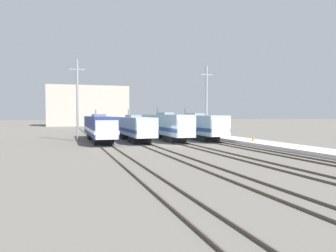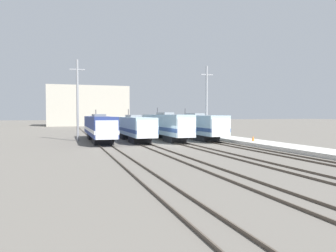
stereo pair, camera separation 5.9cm
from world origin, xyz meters
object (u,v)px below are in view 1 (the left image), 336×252
object	(u,v)px
locomotive_far_left	(99,127)
traffic_cone	(253,138)
catenary_tower_left	(77,99)
locomotive_center_left	(134,127)
catenary_tower_right	(207,101)
locomotive_far_right	(195,126)
locomotive_center_right	(166,126)

from	to	relation	value
locomotive_far_left	traffic_cone	size ratio (longest dim) A/B	28.48
locomotive_far_left	catenary_tower_left	distance (m)	5.43
locomotive_center_left	catenary_tower_right	bearing A→B (deg)	10.08
locomotive_far_left	locomotive_center_left	bearing A→B (deg)	-5.46
locomotive_center_left	locomotive_far_right	world-z (taller)	locomotive_far_right
catenary_tower_right	traffic_cone	distance (m)	13.65
traffic_cone	locomotive_far_right	bearing A→B (deg)	110.18
locomotive_center_left	locomotive_center_right	xyz separation A→B (m)	(5.13, 0.40, 0.18)
catenary_tower_left	locomotive_far_right	bearing A→B (deg)	-5.30
locomotive_center_left	locomotive_far_right	xyz separation A→B (m)	(10.26, 0.61, 0.13)
locomotive_center_left	catenary_tower_right	world-z (taller)	catenary_tower_right
locomotive_center_left	catenary_tower_left	xyz separation A→B (m)	(-8.09, 2.31, 4.23)
catenary_tower_right	traffic_cone	bearing A→B (deg)	-84.49
catenary_tower_left	traffic_cone	distance (m)	26.11
locomotive_center_right	locomotive_far_left	bearing A→B (deg)	179.48
catenary_tower_right	traffic_cone	xyz separation A→B (m)	(1.20, -12.44, -5.48)
locomotive_far_left	locomotive_center_right	bearing A→B (deg)	-0.52
traffic_cone	locomotive_far_left	bearing A→B (deg)	151.22
locomotive_far_left	locomotive_far_right	bearing A→B (deg)	0.45
locomotive_far_right	catenary_tower_right	distance (m)	5.22
locomotive_far_left	locomotive_center_left	distance (m)	5.15
catenary_tower_left	catenary_tower_right	bearing A→B (deg)	0.00
locomotive_center_right	locomotive_far_right	xyz separation A→B (m)	(5.13, 0.21, -0.06)
locomotive_center_right	traffic_cone	distance (m)	13.97
catenary_tower_right	locomotive_center_right	bearing A→B (deg)	-166.33
locomotive_center_left	catenary_tower_left	distance (m)	9.41
locomotive_far_right	locomotive_center_right	bearing A→B (deg)	-177.61
locomotive_center_right	catenary_tower_left	distance (m)	13.95
locomotive_far_right	catenary_tower_left	distance (m)	18.88
locomotive_far_right	traffic_cone	size ratio (longest dim) A/B	27.75
locomotive_far_left	catenary_tower_right	world-z (taller)	catenary_tower_right
catenary_tower_right	locomotive_center_left	bearing A→B (deg)	-169.92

